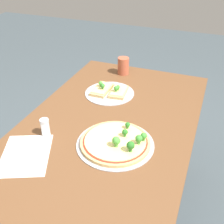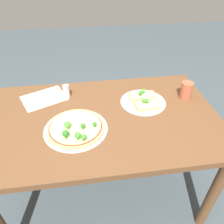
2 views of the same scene
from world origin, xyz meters
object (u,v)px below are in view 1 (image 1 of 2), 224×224
at_px(dining_table, 110,136).
at_px(condiment_shaker, 45,127).
at_px(drinking_cup, 123,66).
at_px(pizza_tray_slice, 110,91).
at_px(pizza_tray_whole, 116,142).

distance_m(dining_table, condiment_shaker, 0.33).
bearing_deg(drinking_cup, pizza_tray_slice, 2.52).
xyz_separation_m(dining_table, pizza_tray_whole, (0.15, 0.09, 0.10)).
xyz_separation_m(dining_table, condiment_shaker, (0.21, -0.23, 0.13)).
bearing_deg(pizza_tray_whole, condiment_shaker, -80.87).
distance_m(pizza_tray_slice, drinking_cup, 0.27).
relative_size(pizza_tray_slice, drinking_cup, 2.59).
bearing_deg(pizza_tray_whole, drinking_cup, -163.16).
height_order(dining_table, drinking_cup, drinking_cup).
bearing_deg(pizza_tray_whole, dining_table, -149.39).
xyz_separation_m(dining_table, drinking_cup, (-0.53, -0.12, 0.14)).
xyz_separation_m(pizza_tray_whole, drinking_cup, (-0.69, -0.21, 0.04)).
height_order(pizza_tray_whole, pizza_tray_slice, pizza_tray_whole).
bearing_deg(drinking_cup, pizza_tray_whole, 16.84).
distance_m(pizza_tray_whole, drinking_cup, 0.72).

